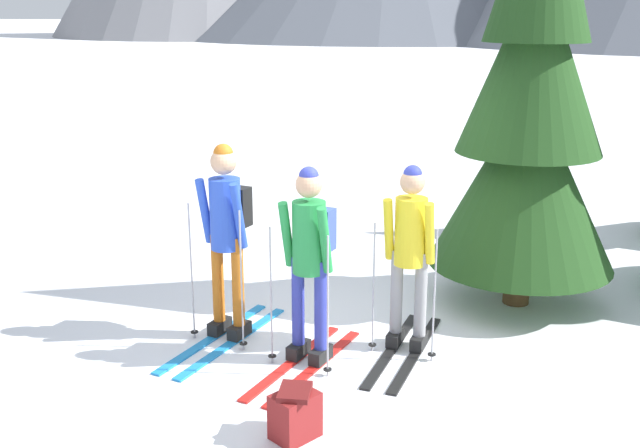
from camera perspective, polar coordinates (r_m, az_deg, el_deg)
ground_plane at (r=6.82m, az=-0.86°, el=-9.56°), size 400.00×400.00×0.00m
skier_in_blue at (r=6.79m, az=-7.11°, el=-0.43°), size 0.87×1.69×1.82m
skier_in_green at (r=6.27m, az=-0.78°, el=-2.31°), size 0.85×1.59×1.72m
skier_in_yellow at (r=6.58m, az=6.89°, el=-1.81°), size 0.69×1.63×1.68m
pine_tree_mid at (r=7.62m, az=15.70°, el=8.66°), size 1.85×1.85×4.47m
backpack_on_snow_front at (r=5.48m, az=-1.91°, el=-14.21°), size 0.39×0.40×0.38m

